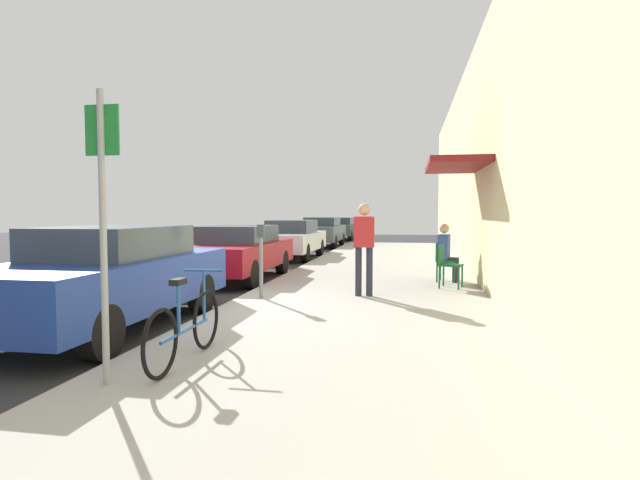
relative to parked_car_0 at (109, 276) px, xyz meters
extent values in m
plane|color=#2D2D30|center=(1.10, 1.38, -0.76)|extent=(60.00, 60.00, 0.00)
cube|color=#9E9B93|center=(3.35, 3.38, -0.70)|extent=(4.50, 32.00, 0.12)
cube|color=beige|center=(5.75, 3.38, 1.99)|extent=(0.30, 32.00, 5.50)
cube|color=maroon|center=(5.05, 4.07, 1.84)|extent=(1.10, 2.80, 0.12)
cube|color=navy|center=(0.00, -0.03, -0.09)|extent=(1.80, 4.40, 0.69)
cube|color=#333D47|center=(0.00, 0.12, 0.48)|extent=(1.48, 2.11, 0.44)
cylinder|color=black|center=(0.79, 1.34, -0.44)|extent=(0.22, 0.64, 0.64)
cylinder|color=black|center=(-0.79, 1.34, -0.44)|extent=(0.22, 0.64, 0.64)
cylinder|color=black|center=(0.79, -1.39, -0.44)|extent=(0.22, 0.64, 0.64)
cube|color=maroon|center=(0.00, 5.29, -0.14)|extent=(1.80, 4.40, 0.60)
cube|color=#333D47|center=(0.00, 5.44, 0.37)|extent=(1.48, 2.11, 0.41)
cylinder|color=black|center=(0.79, 6.65, -0.44)|extent=(0.22, 0.64, 0.64)
cylinder|color=black|center=(-0.79, 6.65, -0.44)|extent=(0.22, 0.64, 0.64)
cylinder|color=black|center=(0.79, 3.93, -0.44)|extent=(0.22, 0.64, 0.64)
cylinder|color=black|center=(-0.79, 3.93, -0.44)|extent=(0.22, 0.64, 0.64)
cube|color=silver|center=(0.00, 11.08, -0.13)|extent=(1.80, 4.40, 0.61)
cube|color=#333D47|center=(0.00, 11.23, 0.40)|extent=(1.48, 2.11, 0.45)
cylinder|color=black|center=(0.79, 12.44, -0.44)|extent=(0.22, 0.64, 0.64)
cylinder|color=black|center=(-0.79, 12.44, -0.44)|extent=(0.22, 0.64, 0.64)
cylinder|color=black|center=(0.79, 9.71, -0.44)|extent=(0.22, 0.64, 0.64)
cylinder|color=black|center=(-0.79, 9.71, -0.44)|extent=(0.22, 0.64, 0.64)
cube|color=#47514C|center=(0.00, 17.47, -0.09)|extent=(1.80, 4.40, 0.70)
cube|color=#333D47|center=(0.00, 17.62, 0.46)|extent=(1.48, 2.11, 0.40)
cylinder|color=black|center=(0.79, 18.83, -0.44)|extent=(0.22, 0.64, 0.64)
cylinder|color=black|center=(-0.79, 18.83, -0.44)|extent=(0.22, 0.64, 0.64)
cylinder|color=black|center=(0.79, 16.10, -0.44)|extent=(0.22, 0.64, 0.64)
cylinder|color=black|center=(-0.79, 16.10, -0.44)|extent=(0.22, 0.64, 0.64)
cube|color=#47514C|center=(0.00, 23.85, -0.13)|extent=(1.80, 4.40, 0.61)
cube|color=#333D47|center=(0.00, 24.00, 0.39)|extent=(1.48, 2.11, 0.42)
cylinder|color=black|center=(0.79, 25.22, -0.44)|extent=(0.22, 0.64, 0.64)
cylinder|color=black|center=(-0.79, 25.22, -0.44)|extent=(0.22, 0.64, 0.64)
cylinder|color=black|center=(0.79, 22.49, -0.44)|extent=(0.22, 0.64, 0.64)
cylinder|color=black|center=(-0.79, 22.49, -0.44)|extent=(0.22, 0.64, 0.64)
cylinder|color=slate|center=(1.55, 2.21, -0.09)|extent=(0.07, 0.07, 1.10)
cube|color=#383D42|center=(1.55, 2.21, 0.57)|extent=(0.12, 0.10, 0.22)
cylinder|color=gray|center=(1.50, -2.37, 0.66)|extent=(0.06, 0.06, 2.60)
cube|color=#19722D|center=(1.50, -2.35, 1.61)|extent=(0.32, 0.02, 0.44)
torus|color=black|center=(1.91, -1.10, -0.31)|extent=(0.04, 0.66, 0.66)
torus|color=black|center=(1.91, -2.15, -0.31)|extent=(0.04, 0.66, 0.66)
cylinder|color=#1E4C8C|center=(1.91, -1.63, -0.31)|extent=(0.04, 1.05, 0.04)
cylinder|color=#1E4C8C|center=(1.91, -1.78, -0.06)|extent=(0.04, 0.04, 0.50)
cube|color=black|center=(1.91, -1.78, 0.21)|extent=(0.10, 0.20, 0.06)
cylinder|color=#1E4C8C|center=(1.91, -1.15, -0.03)|extent=(0.03, 0.03, 0.56)
cylinder|color=#1E4C8C|center=(1.91, -1.15, 0.25)|extent=(0.46, 0.03, 0.03)
cylinder|color=#14592D|center=(5.23, 4.18, -0.41)|extent=(0.04, 0.04, 0.45)
cylinder|color=#14592D|center=(5.13, 3.81, -0.41)|extent=(0.04, 0.04, 0.45)
cylinder|color=#14592D|center=(4.87, 4.28, -0.41)|extent=(0.04, 0.04, 0.45)
cylinder|color=#14592D|center=(4.76, 3.92, -0.41)|extent=(0.04, 0.04, 0.45)
cube|color=#14592D|center=(5.00, 4.05, -0.17)|extent=(0.54, 0.54, 0.03)
cube|color=#14592D|center=(4.80, 4.10, 0.03)|extent=(0.15, 0.43, 0.40)
cylinder|color=#14592D|center=(5.23, 5.15, -0.41)|extent=(0.04, 0.04, 0.45)
cylinder|color=#14592D|center=(5.13, 4.78, -0.41)|extent=(0.04, 0.04, 0.45)
cylinder|color=#14592D|center=(4.86, 5.24, -0.41)|extent=(0.04, 0.04, 0.45)
cylinder|color=#14592D|center=(4.77, 4.87, -0.41)|extent=(0.04, 0.04, 0.45)
cube|color=#14592D|center=(5.00, 5.01, -0.17)|extent=(0.54, 0.54, 0.03)
cube|color=#14592D|center=(4.80, 5.06, 0.03)|extent=(0.14, 0.43, 0.40)
cylinder|color=#232838|center=(5.20, 5.06, -0.40)|extent=(0.11, 0.11, 0.47)
cylinder|color=#232838|center=(5.07, 5.09, -0.17)|extent=(0.38, 0.23, 0.14)
cylinder|color=#232838|center=(5.15, 4.87, -0.40)|extent=(0.11, 0.11, 0.47)
cylinder|color=#232838|center=(5.02, 4.90, -0.17)|extent=(0.38, 0.23, 0.14)
cube|color=#334C99|center=(4.92, 5.03, 0.13)|extent=(0.30, 0.40, 0.56)
sphere|color=tan|center=(4.92, 5.03, 0.54)|extent=(0.22, 0.22, 0.22)
cylinder|color=#232838|center=(3.24, 2.76, -0.19)|extent=(0.12, 0.12, 0.90)
cylinder|color=#232838|center=(3.44, 2.76, -0.19)|extent=(0.12, 0.12, 0.90)
cube|color=#B22626|center=(3.34, 2.76, 0.54)|extent=(0.36, 0.22, 0.56)
sphere|color=tan|center=(3.34, 2.76, 0.95)|extent=(0.22, 0.22, 0.22)
camera|label=1|loc=(4.14, -6.35, 0.89)|focal=28.06mm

